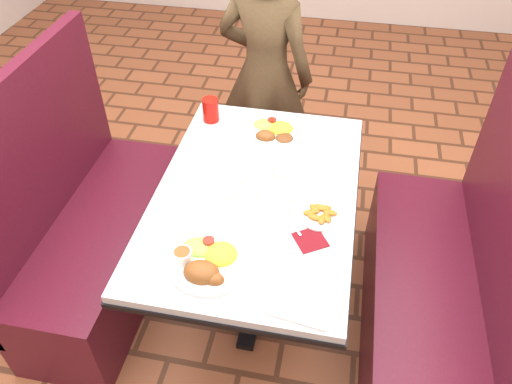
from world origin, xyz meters
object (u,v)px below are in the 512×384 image
(dining_table, at_px, (256,209))
(red_tumbler, at_px, (211,110))
(far_dinner_plate, at_px, (274,130))
(near_dinner_plate, at_px, (207,259))
(booth_bench_left, at_px, (94,235))
(plantain_plate, at_px, (320,214))
(diner_person, at_px, (265,75))
(booth_bench_right, at_px, (435,287))

(dining_table, relative_size, red_tumbler, 10.66)
(dining_table, bearing_deg, far_dinner_plate, 89.44)
(far_dinner_plate, bearing_deg, near_dinner_plate, -96.75)
(booth_bench_left, height_order, near_dinner_plate, booth_bench_left)
(plantain_plate, bearing_deg, diner_person, 111.25)
(plantain_plate, height_order, red_tumbler, red_tumbler)
(near_dinner_plate, height_order, far_dinner_plate, near_dinner_plate)
(dining_table, height_order, red_tumbler, red_tumbler)
(plantain_plate, bearing_deg, booth_bench_right, 9.47)
(diner_person, relative_size, near_dinner_plate, 5.12)
(diner_person, relative_size, plantain_plate, 8.63)
(diner_person, bearing_deg, booth_bench_right, 145.82)
(diner_person, bearing_deg, far_dinner_plate, 115.84)
(dining_table, height_order, booth_bench_right, booth_bench_right)
(booth_bench_left, bearing_deg, booth_bench_right, 0.00)
(booth_bench_left, bearing_deg, red_tumbler, 43.43)
(far_dinner_plate, relative_size, plantain_plate, 1.58)
(booth_bench_right, bearing_deg, near_dinner_plate, -155.66)
(booth_bench_right, height_order, near_dinner_plate, booth_bench_right)
(booth_bench_right, distance_m, far_dinner_plate, 1.00)
(near_dinner_plate, bearing_deg, dining_table, 77.19)
(near_dinner_plate, bearing_deg, booth_bench_left, 150.33)
(far_dinner_plate, distance_m, plantain_plate, 0.56)
(booth_bench_left, bearing_deg, near_dinner_plate, -29.67)
(far_dinner_plate, bearing_deg, booth_bench_left, -153.25)
(dining_table, relative_size, diner_person, 0.82)
(far_dinner_plate, bearing_deg, red_tumbler, 169.58)
(plantain_plate, bearing_deg, dining_table, 161.76)
(booth_bench_left, xyz_separation_m, booth_bench_right, (1.60, 0.00, 0.00))
(red_tumbler, bearing_deg, far_dinner_plate, -10.42)
(booth_bench_right, relative_size, plantain_plate, 7.00)
(dining_table, bearing_deg, near_dinner_plate, -102.81)
(booth_bench_right, bearing_deg, plantain_plate, -170.53)
(diner_person, relative_size, far_dinner_plate, 5.47)
(booth_bench_left, distance_m, diner_person, 1.23)
(dining_table, bearing_deg, booth_bench_left, 180.00)
(far_dinner_plate, bearing_deg, plantain_plate, -61.80)
(near_dinner_plate, xyz_separation_m, far_dinner_plate, (0.10, 0.81, -0.01))
(dining_table, height_order, booth_bench_left, booth_bench_left)
(near_dinner_plate, bearing_deg, booth_bench_right, 24.34)
(dining_table, xyz_separation_m, booth_bench_right, (0.80, 0.00, -0.32))
(booth_bench_right, height_order, far_dinner_plate, booth_bench_right)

